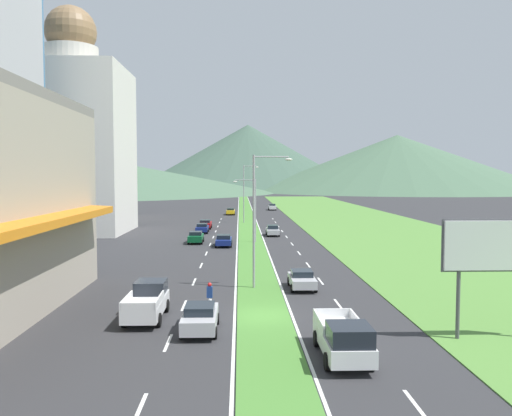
% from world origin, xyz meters
% --- Properties ---
extents(ground_plane, '(600.00, 600.00, 0.00)m').
position_xyz_m(ground_plane, '(0.00, 0.00, 0.00)').
color(ground_plane, '#2D2D30').
extents(grass_median, '(3.20, 240.00, 0.06)m').
position_xyz_m(grass_median, '(0.00, 60.00, 0.03)').
color(grass_median, '#477F33').
rests_on(grass_median, ground_plane).
extents(grass_verge_right, '(24.00, 240.00, 0.06)m').
position_xyz_m(grass_verge_right, '(20.60, 60.00, 0.03)').
color(grass_verge_right, '#518438').
rests_on(grass_verge_right, ground_plane).
extents(lane_dash_left_1, '(0.16, 2.80, 0.01)m').
position_xyz_m(lane_dash_left_1, '(-5.10, -12.39, 0.01)').
color(lane_dash_left_1, silver).
rests_on(lane_dash_left_1, ground_plane).
extents(lane_dash_left_2, '(0.16, 2.80, 0.01)m').
position_xyz_m(lane_dash_left_2, '(-5.10, -4.78, 0.01)').
color(lane_dash_left_2, silver).
rests_on(lane_dash_left_2, ground_plane).
extents(lane_dash_left_3, '(0.16, 2.80, 0.01)m').
position_xyz_m(lane_dash_left_3, '(-5.10, 2.82, 0.01)').
color(lane_dash_left_3, silver).
rests_on(lane_dash_left_3, ground_plane).
extents(lane_dash_left_4, '(0.16, 2.80, 0.01)m').
position_xyz_m(lane_dash_left_4, '(-5.10, 10.43, 0.01)').
color(lane_dash_left_4, silver).
rests_on(lane_dash_left_4, ground_plane).
extents(lane_dash_left_5, '(0.16, 2.80, 0.01)m').
position_xyz_m(lane_dash_left_5, '(-5.10, 18.04, 0.01)').
color(lane_dash_left_5, silver).
rests_on(lane_dash_left_5, ground_plane).
extents(lane_dash_left_6, '(0.16, 2.80, 0.01)m').
position_xyz_m(lane_dash_left_6, '(-5.10, 25.65, 0.01)').
color(lane_dash_left_6, silver).
rests_on(lane_dash_left_6, ground_plane).
extents(lane_dash_left_7, '(0.16, 2.80, 0.01)m').
position_xyz_m(lane_dash_left_7, '(-5.10, 33.26, 0.01)').
color(lane_dash_left_7, silver).
rests_on(lane_dash_left_7, ground_plane).
extents(lane_dash_left_8, '(0.16, 2.80, 0.01)m').
position_xyz_m(lane_dash_left_8, '(-5.10, 40.86, 0.01)').
color(lane_dash_left_8, silver).
rests_on(lane_dash_left_8, ground_plane).
extents(lane_dash_left_9, '(0.16, 2.80, 0.01)m').
position_xyz_m(lane_dash_left_9, '(-5.10, 48.47, 0.01)').
color(lane_dash_left_9, silver).
rests_on(lane_dash_left_9, ground_plane).
extents(lane_dash_left_10, '(0.16, 2.80, 0.01)m').
position_xyz_m(lane_dash_left_10, '(-5.10, 56.08, 0.01)').
color(lane_dash_left_10, silver).
rests_on(lane_dash_left_10, ground_plane).
extents(lane_dash_left_11, '(0.16, 2.80, 0.01)m').
position_xyz_m(lane_dash_left_11, '(-5.10, 63.69, 0.01)').
color(lane_dash_left_11, silver).
rests_on(lane_dash_left_11, ground_plane).
extents(lane_dash_left_12, '(0.16, 2.80, 0.01)m').
position_xyz_m(lane_dash_left_12, '(-5.10, 71.29, 0.01)').
color(lane_dash_left_12, silver).
rests_on(lane_dash_left_12, ground_plane).
extents(lane_dash_right_1, '(0.16, 2.80, 0.01)m').
position_xyz_m(lane_dash_right_1, '(5.10, -12.39, 0.01)').
color(lane_dash_right_1, silver).
rests_on(lane_dash_right_1, ground_plane).
extents(lane_dash_right_2, '(0.16, 2.80, 0.01)m').
position_xyz_m(lane_dash_right_2, '(5.10, -4.78, 0.01)').
color(lane_dash_right_2, silver).
rests_on(lane_dash_right_2, ground_plane).
extents(lane_dash_right_3, '(0.16, 2.80, 0.01)m').
position_xyz_m(lane_dash_right_3, '(5.10, 2.82, 0.01)').
color(lane_dash_right_3, silver).
rests_on(lane_dash_right_3, ground_plane).
extents(lane_dash_right_4, '(0.16, 2.80, 0.01)m').
position_xyz_m(lane_dash_right_4, '(5.10, 10.43, 0.01)').
color(lane_dash_right_4, silver).
rests_on(lane_dash_right_4, ground_plane).
extents(lane_dash_right_5, '(0.16, 2.80, 0.01)m').
position_xyz_m(lane_dash_right_5, '(5.10, 18.04, 0.01)').
color(lane_dash_right_5, silver).
rests_on(lane_dash_right_5, ground_plane).
extents(lane_dash_right_6, '(0.16, 2.80, 0.01)m').
position_xyz_m(lane_dash_right_6, '(5.10, 25.65, 0.01)').
color(lane_dash_right_6, silver).
rests_on(lane_dash_right_6, ground_plane).
extents(lane_dash_right_7, '(0.16, 2.80, 0.01)m').
position_xyz_m(lane_dash_right_7, '(5.10, 33.26, 0.01)').
color(lane_dash_right_7, silver).
rests_on(lane_dash_right_7, ground_plane).
extents(lane_dash_right_8, '(0.16, 2.80, 0.01)m').
position_xyz_m(lane_dash_right_8, '(5.10, 40.86, 0.01)').
color(lane_dash_right_8, silver).
rests_on(lane_dash_right_8, ground_plane).
extents(lane_dash_right_9, '(0.16, 2.80, 0.01)m').
position_xyz_m(lane_dash_right_9, '(5.10, 48.47, 0.01)').
color(lane_dash_right_9, silver).
rests_on(lane_dash_right_9, ground_plane).
extents(lane_dash_right_10, '(0.16, 2.80, 0.01)m').
position_xyz_m(lane_dash_right_10, '(5.10, 56.08, 0.01)').
color(lane_dash_right_10, silver).
rests_on(lane_dash_right_10, ground_plane).
extents(lane_dash_right_11, '(0.16, 2.80, 0.01)m').
position_xyz_m(lane_dash_right_11, '(5.10, 63.69, 0.01)').
color(lane_dash_right_11, silver).
rests_on(lane_dash_right_11, ground_plane).
extents(lane_dash_right_12, '(0.16, 2.80, 0.01)m').
position_xyz_m(lane_dash_right_12, '(5.10, 71.29, 0.01)').
color(lane_dash_right_12, silver).
rests_on(lane_dash_right_12, ground_plane).
extents(edge_line_median_left, '(0.16, 240.00, 0.01)m').
position_xyz_m(edge_line_median_left, '(-1.75, 60.00, 0.01)').
color(edge_line_median_left, silver).
rests_on(edge_line_median_left, ground_plane).
extents(edge_line_median_right, '(0.16, 240.00, 0.01)m').
position_xyz_m(edge_line_median_right, '(1.75, 60.00, 0.01)').
color(edge_line_median_right, silver).
rests_on(edge_line_median_right, ground_plane).
extents(domed_building, '(15.80, 15.80, 33.45)m').
position_xyz_m(domed_building, '(-26.27, 47.84, 13.71)').
color(domed_building, silver).
rests_on(domed_building, ground_plane).
extents(midrise_colored, '(17.50, 17.50, 22.59)m').
position_xyz_m(midrise_colored, '(-32.38, 73.74, 11.30)').
color(midrise_colored, '#B7B2A8').
rests_on(midrise_colored, ground_plane).
extents(hill_far_left, '(220.05, 220.05, 20.40)m').
position_xyz_m(hill_far_left, '(-91.88, 238.35, 10.20)').
color(hill_far_left, '#47664C').
rests_on(hill_far_left, ground_plane).
extents(hill_far_center, '(144.81, 144.81, 40.64)m').
position_xyz_m(hill_far_center, '(3.84, 299.14, 20.32)').
color(hill_far_center, '#3D5647').
rests_on(hill_far_center, ground_plane).
extents(hill_far_right, '(163.27, 163.27, 30.86)m').
position_xyz_m(hill_far_right, '(85.25, 253.42, 15.43)').
color(hill_far_right, '#47664C').
rests_on(hill_far_right, ground_plane).
extents(street_lamp_near, '(3.00, 0.36, 10.08)m').
position_xyz_m(street_lamp_near, '(-0.06, 7.99, 5.76)').
color(street_lamp_near, '#99999E').
rests_on(street_lamp_near, ground_plane).
extents(street_lamp_mid, '(2.94, 0.41, 8.11)m').
position_xyz_m(street_lamp_mid, '(0.21, 35.18, 4.73)').
color(street_lamp_mid, '#99999E').
rests_on(street_lamp_mid, ground_plane).
extents(street_lamp_far, '(2.77, 0.37, 10.39)m').
position_xyz_m(street_lamp_far, '(-0.42, 62.31, 5.89)').
color(street_lamp_far, '#99999E').
rests_on(street_lamp_far, ground_plane).
extents(billboard_roadside, '(5.71, 0.28, 6.31)m').
position_xyz_m(billboard_roadside, '(11.81, -4.78, 4.70)').
color(billboard_roadside, '#4C4C51').
rests_on(billboard_roadside, ground_plane).
extents(car_0, '(1.94, 4.63, 1.44)m').
position_xyz_m(car_0, '(-3.42, 82.35, 0.75)').
color(car_0, yellow).
rests_on(car_0, ground_plane).
extents(car_1, '(1.99, 4.36, 1.41)m').
position_xyz_m(car_1, '(-3.36, 31.53, 0.73)').
color(car_1, navy).
rests_on(car_1, ground_plane).
extents(car_2, '(1.97, 4.33, 1.52)m').
position_xyz_m(car_2, '(-3.61, -2.90, 0.78)').
color(car_2, '#B2B2B7').
rests_on(car_2, ground_plane).
extents(car_3, '(1.86, 4.24, 1.49)m').
position_xyz_m(car_3, '(3.26, 42.48, 0.75)').
color(car_3, '#B2B2B7').
rests_on(car_3, ground_plane).
extents(car_4, '(1.89, 4.13, 1.50)m').
position_xyz_m(car_4, '(-6.98, 34.54, 0.77)').
color(car_4, '#0C5128').
rests_on(car_4, ground_plane).
extents(car_5, '(1.88, 4.57, 1.40)m').
position_xyz_m(car_5, '(-7.03, 46.53, 0.73)').
color(car_5, navy).
rests_on(car_5, ground_plane).
extents(car_6, '(1.88, 4.52, 1.54)m').
position_xyz_m(car_6, '(6.66, 97.43, 0.79)').
color(car_6, silver).
rests_on(car_6, ground_plane).
extents(car_7, '(1.95, 4.01, 1.38)m').
position_xyz_m(car_7, '(3.25, 7.67, 0.72)').
color(car_7, '#B2B2B7').
rests_on(car_7, ground_plane).
extents(car_8, '(2.02, 4.80, 1.43)m').
position_xyz_m(car_8, '(-6.98, 52.56, 0.75)').
color(car_8, maroon).
rests_on(car_8, ground_plane).
extents(pickup_truck_0, '(2.18, 5.40, 2.00)m').
position_xyz_m(pickup_truck_0, '(3.36, -7.53, 0.98)').
color(pickup_truck_0, silver).
rests_on(pickup_truck_0, ground_plane).
extents(pickup_truck_1, '(2.18, 5.40, 2.00)m').
position_xyz_m(pickup_truck_1, '(-6.98, -0.04, 0.98)').
color(pickup_truck_1, silver).
rests_on(pickup_truck_1, ground_plane).
extents(motorcycle_rider, '(0.36, 2.00, 1.80)m').
position_xyz_m(motorcycle_rider, '(-3.33, 1.48, 0.75)').
color(motorcycle_rider, black).
rests_on(motorcycle_rider, ground_plane).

